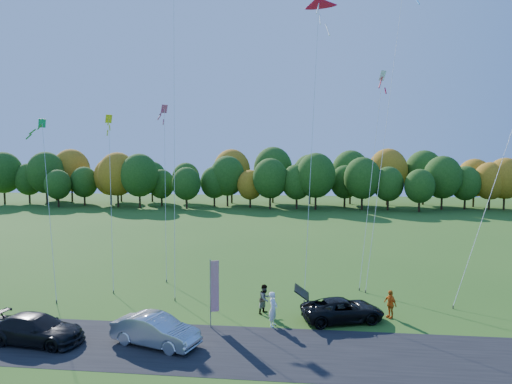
# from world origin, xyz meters

# --- Properties ---
(ground) EXTENTS (160.00, 160.00, 0.00)m
(ground) POSITION_xyz_m (0.00, 0.00, 0.00)
(ground) COLOR #265316
(asphalt_strip) EXTENTS (90.00, 6.00, 0.01)m
(asphalt_strip) POSITION_xyz_m (0.00, -4.00, 0.01)
(asphalt_strip) COLOR black
(asphalt_strip) RESTS_ON ground
(tree_line) EXTENTS (116.00, 12.00, 10.00)m
(tree_line) POSITION_xyz_m (0.00, 55.00, 0.00)
(tree_line) COLOR #1E4711
(tree_line) RESTS_ON ground
(black_suv) EXTENTS (5.19, 3.49, 1.32)m
(black_suv) POSITION_xyz_m (5.67, 0.51, 0.66)
(black_suv) COLOR black
(black_suv) RESTS_ON ground
(silver_sedan) EXTENTS (4.89, 2.93, 1.52)m
(silver_sedan) POSITION_xyz_m (-4.02, -3.91, 0.76)
(silver_sedan) COLOR silver
(silver_sedan) RESTS_ON ground
(dark_truck_a) EXTENTS (5.19, 2.58, 1.45)m
(dark_truck_a) POSITION_xyz_m (-10.19, -4.33, 0.72)
(dark_truck_a) COLOR black
(dark_truck_a) RESTS_ON ground
(person_tailgate_a) EXTENTS (0.63, 0.80, 1.95)m
(person_tailgate_a) POSITION_xyz_m (1.71, -0.69, 0.97)
(person_tailgate_a) COLOR white
(person_tailgate_a) RESTS_ON ground
(person_tailgate_b) EXTENTS (1.02, 1.09, 1.78)m
(person_tailgate_b) POSITION_xyz_m (1.06, 1.29, 0.89)
(person_tailgate_b) COLOR gray
(person_tailgate_b) RESTS_ON ground
(person_east) EXTENTS (0.87, 1.03, 1.66)m
(person_east) POSITION_xyz_m (8.50, 1.36, 0.83)
(person_east) COLOR orange
(person_east) RESTS_ON ground
(feather_flag) EXTENTS (0.49, 0.24, 3.86)m
(feather_flag) POSITION_xyz_m (-1.57, -1.20, 2.35)
(feather_flag) COLOR #999999
(feather_flag) RESTS_ON ground
(kite_delta_blue) EXTENTS (4.58, 11.86, 32.27)m
(kite_delta_blue) POSITION_xyz_m (-6.48, 8.37, 15.79)
(kite_delta_blue) COLOR #4C3F33
(kite_delta_blue) RESTS_ON ground
(kite_parafoil_orange) EXTENTS (6.32, 11.98, 25.81)m
(kite_parafoil_orange) POSITION_xyz_m (9.84, 11.77, 12.70)
(kite_parafoil_orange) COLOR #4C3F33
(kite_parafoil_orange) RESTS_ON ground
(kite_delta_red) EXTENTS (2.81, 11.20, 23.70)m
(kite_delta_red) POSITION_xyz_m (3.96, 8.84, 12.07)
(kite_delta_red) COLOR #4C3F33
(kite_delta_red) RESTS_ON ground
(kite_parafoil_rainbow) EXTENTS (8.85, 8.09, 16.06)m
(kite_parafoil_rainbow) POSITION_xyz_m (16.40, 7.18, 7.87)
(kite_parafoil_rainbow) COLOR #4C3F33
(kite_parafoil_rainbow) RESTS_ON ground
(kite_diamond_yellow) EXTENTS (3.97, 8.08, 13.31)m
(kite_diamond_yellow) POSITION_xyz_m (-11.44, 7.80, 6.41)
(kite_diamond_yellow) COLOR #4C3F33
(kite_diamond_yellow) RESTS_ON ground
(kite_diamond_green) EXTENTS (4.33, 5.87, 12.62)m
(kite_diamond_green) POSITION_xyz_m (-14.42, 4.27, 6.08)
(kite_diamond_green) COLOR #4C3F33
(kite_diamond_green) RESTS_ON ground
(kite_diamond_white) EXTENTS (3.02, 7.34, 16.84)m
(kite_diamond_white) POSITION_xyz_m (8.47, 9.92, 8.16)
(kite_diamond_white) COLOR #4C3F33
(kite_diamond_white) RESTS_ON ground
(kite_diamond_pink) EXTENTS (2.52, 6.75, 14.27)m
(kite_diamond_pink) POSITION_xyz_m (-7.89, 10.22, 6.92)
(kite_diamond_pink) COLOR #4C3F33
(kite_diamond_pink) RESTS_ON ground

